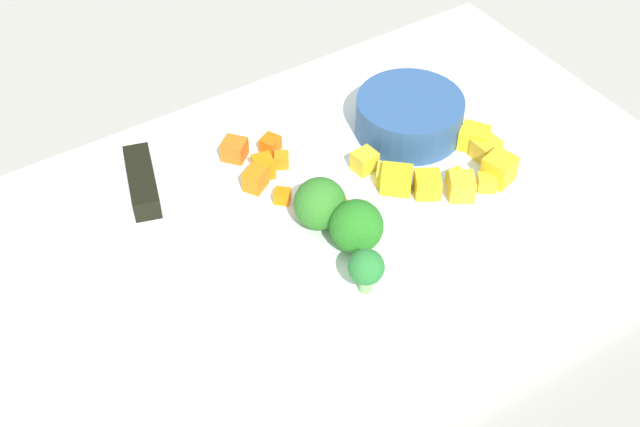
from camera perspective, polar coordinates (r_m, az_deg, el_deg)
The scene contains 25 objects.
ground_plane at distance 0.62m, azimuth 0.00°, elevation -1.44°, with size 4.00×4.00×0.00m, color #9B9792.
cutting_board at distance 0.62m, azimuth 0.00°, elevation -1.05°, with size 0.56×0.34×0.01m, color white.
prep_bowl at distance 0.68m, azimuth 5.93°, elevation 6.44°, with size 0.08×0.08×0.03m, color #2C528E.
chef_knife at distance 0.59m, azimuth -10.77°, elevation -2.83°, with size 0.12×0.31×0.02m.
carrot_dice_0 at distance 0.62m, azimuth 0.96°, elevation 0.58°, with size 0.01×0.01×0.01m, color orange.
carrot_dice_1 at distance 0.65m, azimuth -3.77°, elevation 3.11°, with size 0.02×0.01×0.01m, color orange.
carrot_dice_2 at distance 0.65m, azimuth -2.56°, elevation 3.55°, with size 0.01×0.01×0.01m, color orange.
carrot_dice_3 at distance 0.67m, azimuth -3.30°, elevation 4.59°, with size 0.01×0.01×0.01m, color orange.
carrot_dice_4 at distance 0.62m, azimuth -0.60°, elevation 0.90°, with size 0.01×0.01×0.01m, color orange.
carrot_dice_5 at distance 0.66m, azimuth -5.68°, elevation 4.24°, with size 0.02×0.02×0.02m, color orange.
carrot_dice_6 at distance 0.63m, azimuth -4.30°, elevation 2.29°, with size 0.01×0.02×0.02m, color orange.
carrot_dice_7 at distance 0.63m, azimuth -2.51°, elevation 1.16°, with size 0.01×0.01×0.01m, color orange.
pepper_dice_0 at distance 0.63m, azimuth 9.33°, elevation 1.77°, with size 0.02×0.02×0.02m, color yellow.
pepper_dice_1 at distance 0.67m, azimuth 10.93°, elevation 4.23°, with size 0.02×0.02×0.02m, color yellow.
pepper_dice_2 at distance 0.65m, azimuth 10.99°, elevation 2.01°, with size 0.01×0.01×0.01m, color yellow.
pepper_dice_3 at distance 0.65m, azimuth 2.97°, elevation 3.48°, with size 0.02×0.02×0.02m, color yellow.
pepper_dice_4 at distance 0.65m, azimuth 11.77°, elevation 2.90°, with size 0.02×0.02×0.02m, color yellow.
pepper_dice_5 at distance 0.68m, azimuth 10.16°, elevation 4.94°, with size 0.02×0.02×0.02m, color yellow.
pepper_dice_6 at distance 0.63m, azimuth 7.13°, elevation 1.91°, with size 0.02×0.02×0.02m, color yellow.
pepper_dice_7 at distance 0.63m, azimuth 5.33°, elevation 2.01°, with size 0.02×0.02×0.02m, color yellow.
pepper_dice_8 at distance 0.65m, azimuth 8.98°, elevation 2.35°, with size 0.01×0.01×0.01m, color yellow.
pepper_dice_9 at distance 0.64m, azimuth 4.51°, elevation 2.53°, with size 0.02×0.02×0.01m, color yellow.
broccoli_floret_0 at distance 0.60m, azimuth 0.26°, elevation 0.85°, with size 0.04×0.04×0.04m.
broccoli_floret_1 at distance 0.56m, azimuth 3.07°, elevation -3.63°, with size 0.02×0.02×0.03m.
broccoli_floret_2 at distance 0.58m, azimuth 2.43°, elevation -0.87°, with size 0.04×0.04×0.04m.
Camera 1 is at (0.23, 0.36, 0.45)m, focal length 48.37 mm.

